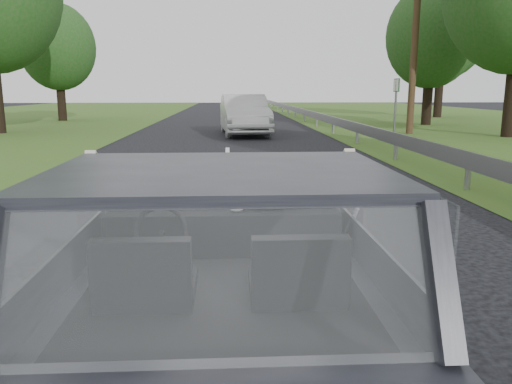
{
  "coord_description": "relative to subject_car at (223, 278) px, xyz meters",
  "views": [
    {
      "loc": [
        0.04,
        -2.78,
        1.81
      ],
      "look_at": [
        0.22,
        0.51,
        1.14
      ],
      "focal_mm": 35.0,
      "sensor_mm": 36.0,
      "label": 1
    }
  ],
  "objects": [
    {
      "name": "tree_3",
      "position": [
        14.01,
        30.23,
        3.72
      ],
      "size": [
        6.74,
        6.74,
        8.89
      ],
      "primitive_type": null,
      "rotation": [
        0.0,
        0.0,
        0.16
      ],
      "color": "#174913",
      "rests_on": "ground"
    },
    {
      "name": "other_car",
      "position": [
        0.69,
        17.85,
        0.09
      ],
      "size": [
        2.31,
        5.09,
        1.63
      ],
      "primitive_type": "imported",
      "rotation": [
        0.0,
        0.0,
        0.07
      ],
      "color": "silver",
      "rests_on": "ground"
    },
    {
      "name": "tree_6",
      "position": [
        -9.82,
        27.75,
        2.54
      ],
      "size": [
        4.97,
        4.97,
        6.52
      ],
      "primitive_type": null,
      "rotation": [
        0.0,
        0.0,
        -0.17
      ],
      "color": "#174913",
      "rests_on": "ground"
    },
    {
      "name": "cat",
      "position": [
        0.33,
        0.58,
        0.37
      ],
      "size": [
        0.66,
        0.26,
        0.29
      ],
      "primitive_type": "ellipsoid",
      "rotation": [
        0.0,
        0.0,
        0.1
      ],
      "color": "gray",
      "rests_on": "dashboard"
    },
    {
      "name": "dashboard",
      "position": [
        0.0,
        0.62,
        0.12
      ],
      "size": [
        1.58,
        0.45,
        0.3
      ],
      "primitive_type": "cube",
      "color": "black",
      "rests_on": "subject_car"
    },
    {
      "name": "driver_seat",
      "position": [
        -0.4,
        -0.29,
        0.16
      ],
      "size": [
        0.5,
        0.72,
        0.42
      ],
      "primitive_type": "cube",
      "color": "black",
      "rests_on": "subject_car"
    },
    {
      "name": "subject_car",
      "position": [
        0.0,
        0.0,
        0.0
      ],
      "size": [
        1.8,
        4.0,
        1.45
      ],
      "primitive_type": "cube",
      "color": "black",
      "rests_on": "ground"
    },
    {
      "name": "steering_wheel",
      "position": [
        -0.4,
        0.33,
        0.2
      ],
      "size": [
        0.36,
        0.36,
        0.04
      ],
      "primitive_type": "torus",
      "color": "black",
      "rests_on": "dashboard"
    },
    {
      "name": "utility_pole",
      "position": [
        7.62,
        17.82,
        3.58
      ],
      "size": [
        0.3,
        0.3,
        8.6
      ],
      "primitive_type": "cylinder",
      "rotation": [
        0.0,
        0.0,
        -0.09
      ],
      "color": "#3F2817",
      "rests_on": "ground"
    },
    {
      "name": "guardrail",
      "position": [
        4.3,
        10.0,
        -0.15
      ],
      "size": [
        0.05,
        90.0,
        0.32
      ],
      "primitive_type": "cube",
      "color": "gray",
      "rests_on": "ground"
    },
    {
      "name": "tree_2",
      "position": [
        10.39,
        23.06,
        2.72
      ],
      "size": [
        5.42,
        5.42,
        6.89
      ],
      "primitive_type": null,
      "rotation": [
        0.0,
        0.0,
        -0.22
      ],
      "color": "#174913",
      "rests_on": "ground"
    },
    {
      "name": "highway_sign",
      "position": [
        7.0,
        17.94,
        0.41
      ],
      "size": [
        0.17,
        0.91,
        2.27
      ],
      "primitive_type": "cube",
      "rotation": [
        0.0,
        0.0,
        -0.08
      ],
      "color": "#18581E",
      "rests_on": "ground"
    },
    {
      "name": "passenger_seat",
      "position": [
        0.4,
        -0.29,
        0.16
      ],
      "size": [
        0.5,
        0.72,
        0.42
      ],
      "primitive_type": "cube",
      "color": "black",
      "rests_on": "subject_car"
    }
  ]
}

